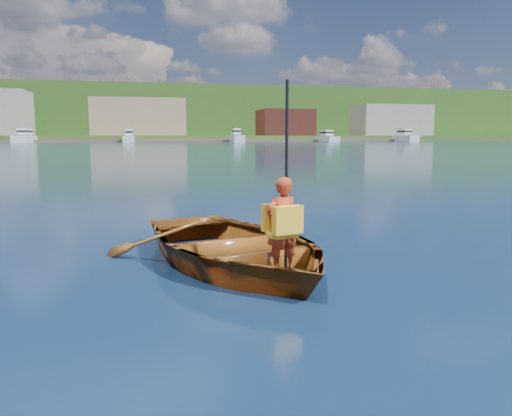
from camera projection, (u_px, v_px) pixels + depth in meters
ground at (225, 248)px, 7.10m from camera, size 600.00×600.00×0.00m
rowboat at (233, 246)px, 6.18m from camera, size 3.60×4.30×0.77m
child_paddler at (282, 223)px, 5.41m from camera, size 0.44×0.42×2.09m
shoreline at (153, 118)px, 235.02m from camera, size 400.00×140.00×22.00m
dock at (184, 141)px, 152.24m from camera, size 160.04×6.63×0.80m
waterfront_buildings at (130, 118)px, 164.41m from camera, size 202.00×16.00×14.00m
marina_yachts at (181, 138)px, 147.32m from camera, size 144.35×13.61×4.40m
hillside_trees at (101, 105)px, 222.68m from camera, size 285.65×88.54×25.55m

